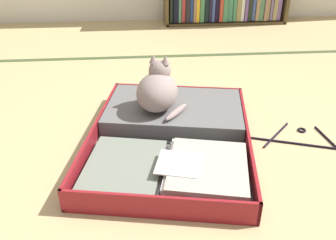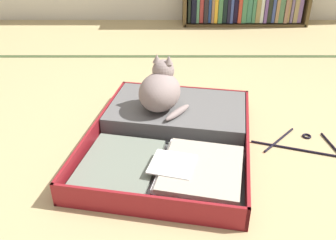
# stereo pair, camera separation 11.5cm
# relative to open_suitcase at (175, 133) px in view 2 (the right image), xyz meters

# --- Properties ---
(ground_plane) EXTENTS (10.00, 10.00, 0.00)m
(ground_plane) POSITION_rel_open_suitcase_xyz_m (0.13, -0.25, -0.04)
(ground_plane) COLOR tan
(tatami_border) EXTENTS (4.80, 0.05, 0.00)m
(tatami_border) POSITION_rel_open_suitcase_xyz_m (0.13, 1.12, -0.04)
(tatami_border) COLOR #3B4C2A
(tatami_border) RESTS_ON ground_plane
(open_suitcase) EXTENTS (0.83, 0.99, 0.10)m
(open_suitcase) POSITION_rel_open_suitcase_xyz_m (0.00, 0.00, 0.00)
(open_suitcase) COLOR maroon
(open_suitcase) RESTS_ON ground_plane
(black_cat) EXTENTS (0.28, 0.29, 0.25)m
(black_cat) POSITION_rel_open_suitcase_xyz_m (-0.06, 0.14, 0.15)
(black_cat) COLOR gray
(black_cat) RESTS_ON open_suitcase
(clothes_hanger) EXTENTS (0.46, 0.31, 0.01)m
(clothes_hanger) POSITION_rel_open_suitcase_xyz_m (0.59, -0.05, -0.04)
(clothes_hanger) COLOR black
(clothes_hanger) RESTS_ON ground_plane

